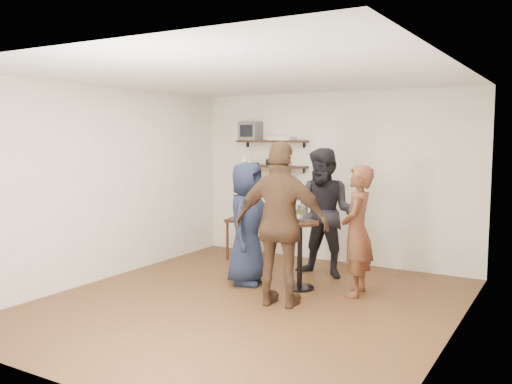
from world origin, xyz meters
TOP-DOWN VIEW (x-y plane):
  - room at (0.00, 0.00)m, footprint 4.58×5.08m
  - shelf_upper at (-1.00, 2.38)m, footprint 1.20×0.25m
  - shelf_lower at (-1.00, 2.38)m, footprint 1.20×0.25m
  - crt_monitor at (-1.39, 2.38)m, footprint 0.32×0.30m
  - dvd_deck at (-0.82, 2.38)m, footprint 0.40×0.24m
  - radio at (-0.97, 2.38)m, footprint 0.22×0.10m
  - power_strip at (-1.43, 2.42)m, footprint 0.30×0.05m
  - side_table at (-1.22, 1.94)m, footprint 0.64×0.64m
  - vase_lilies at (-1.22, 1.94)m, footprint 0.20×0.20m
  - drinks_table at (0.26, 0.85)m, footprint 0.48×0.48m
  - wine_glass_fl at (0.20, 0.80)m, footprint 0.07×0.07m
  - wine_glass_fr at (0.31, 0.80)m, footprint 0.07×0.07m
  - wine_glass_bl at (0.24, 0.90)m, footprint 0.07×0.07m
  - wine_glass_br at (0.27, 0.86)m, footprint 0.06×0.06m
  - person_plaid at (0.97, 0.96)m, footprint 0.47×0.63m
  - person_dark at (0.28, 1.57)m, footprint 0.88×0.70m
  - person_navy at (-0.46, 0.73)m, footprint 0.63×0.86m
  - person_brown at (0.37, 0.13)m, footprint 1.16×0.63m

SIDE VIEW (x-z plane):
  - side_table at x=-1.22m, z-range 0.22..0.87m
  - drinks_table at x=0.26m, z-range 0.12..0.99m
  - person_plaid at x=0.97m, z-range 0.00..1.59m
  - person_navy at x=-0.46m, z-range 0.00..1.60m
  - person_dark at x=0.28m, z-range 0.00..1.77m
  - person_brown at x=0.37m, z-range 0.00..1.88m
  - vase_lilies at x=-1.22m, z-range 0.46..1.47m
  - wine_glass_br at x=0.27m, z-range 0.90..1.09m
  - wine_glass_fl at x=0.20m, z-range 0.90..1.11m
  - wine_glass_bl at x=0.24m, z-range 0.91..1.11m
  - wine_glass_fr at x=0.31m, z-range 0.91..1.12m
  - room at x=0.00m, z-range -0.04..2.64m
  - shelf_lower at x=-1.00m, z-range 1.43..1.47m
  - power_strip at x=-1.43m, z-range 1.47..1.50m
  - radio at x=-0.97m, z-range 1.47..1.57m
  - shelf_upper at x=-1.00m, z-range 1.83..1.87m
  - dvd_deck at x=-0.82m, z-range 1.87..1.93m
  - crt_monitor at x=-1.39m, z-range 1.87..2.17m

